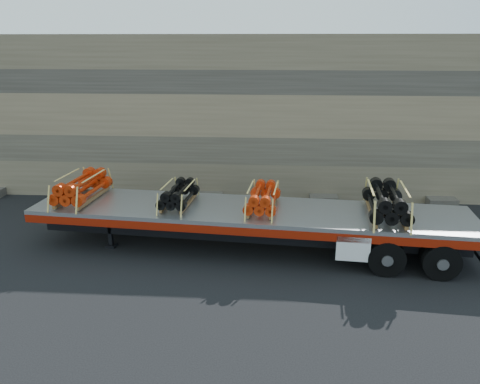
{
  "coord_description": "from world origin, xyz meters",
  "views": [
    {
      "loc": [
        -0.32,
        -14.66,
        6.69
      ],
      "look_at": [
        -1.36,
        0.69,
        1.74
      ],
      "focal_mm": 35.0,
      "sensor_mm": 36.0,
      "label": 1
    }
  ],
  "objects": [
    {
      "name": "bundle_midrear",
      "position": [
        -0.55,
        -0.17,
        1.8
      ],
      "size": [
        1.19,
        2.11,
        0.72
      ],
      "primitive_type": null,
      "rotation": [
        0.0,
        0.0,
        -0.09
      ],
      "color": "red",
      "rests_on": "trailer"
    },
    {
      "name": "rock_wall",
      "position": [
        0.0,
        6.5,
        3.5
      ],
      "size": [
        44.0,
        3.0,
        7.0
      ],
      "primitive_type": "cube",
      "color": "#7A6B54",
      "rests_on": "ground"
    },
    {
      "name": "ground",
      "position": [
        0.0,
        0.0,
        0.0
      ],
      "size": [
        120.0,
        120.0,
        0.0
      ],
      "primitive_type": "plane",
      "color": "black",
      "rests_on": "ground"
    },
    {
      "name": "bundle_front",
      "position": [
        -6.84,
        0.4,
        1.87
      ],
      "size": [
        1.4,
        2.48,
        0.85
      ],
      "primitive_type": null,
      "rotation": [
        0.0,
        0.0,
        -0.09
      ],
      "color": "red",
      "rests_on": "trailer"
    },
    {
      "name": "bundle_midfront",
      "position": [
        -3.39,
        0.09,
        1.79
      ],
      "size": [
        1.14,
        2.01,
        0.69
      ],
      "primitive_type": null,
      "rotation": [
        0.0,
        0.0,
        -0.09
      ],
      "color": "black",
      "rests_on": "trailer"
    },
    {
      "name": "bundle_rear",
      "position": [
        3.34,
        -0.53,
        1.89
      ],
      "size": [
        1.48,
        2.62,
        0.89
      ],
      "primitive_type": null,
      "rotation": [
        0.0,
        0.0,
        -0.09
      ],
      "color": "black",
      "rests_on": "trailer"
    },
    {
      "name": "trailer",
      "position": [
        -1.01,
        -0.13,
        0.72
      ],
      "size": [
        14.63,
        4.08,
        1.44
      ],
      "primitive_type": null,
      "rotation": [
        0.0,
        0.0,
        -0.09
      ],
      "color": "#A7A9AE",
      "rests_on": "ground"
    }
  ]
}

